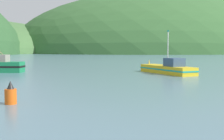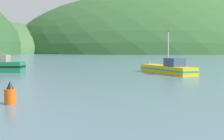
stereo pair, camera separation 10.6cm
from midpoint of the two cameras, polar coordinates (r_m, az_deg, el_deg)
The scene contains 4 objects.
hill_far_center at distance 222.49m, azimuth 7.76°, elevation 3.20°, with size 193.77×155.02×79.29m, color #386633.
hill_mid_right at distance 272.17m, azimuth 10.56°, elevation 3.33°, with size 82.85×66.28×104.56m, color #516B38.
fishing_boat_yellow at distance 42.33m, azimuth 9.91°, elevation 0.27°, with size 4.45×10.25×5.67m.
channel_buoy at distance 20.37m, azimuth -17.85°, elevation -4.23°, with size 0.72×0.72×1.43m.
Camera 1 is at (-10.41, -1.36, 3.47)m, focal length 51.03 mm.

